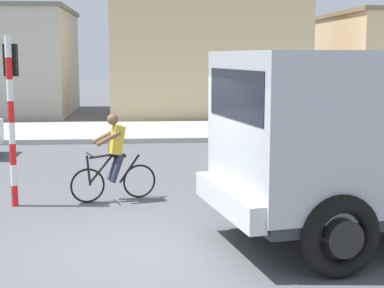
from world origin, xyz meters
name	(u,v)px	position (x,y,z in m)	size (l,w,h in m)	color
ground_plane	(143,251)	(0.00, 0.00, 0.00)	(120.00, 120.00, 0.00)	#56565B
sidewalk_far	(142,131)	(0.00, 13.17, 0.08)	(80.00, 5.00, 0.16)	#ADADA8
cyclist	(114,157)	(-0.54, 3.13, 0.86)	(1.66, 0.68, 1.72)	black
traffic_light_pole	(11,97)	(-2.42, 2.91, 2.07)	(0.24, 0.43, 3.20)	red
building_mid_block	(206,50)	(2.97, 18.62, 3.07)	(8.70, 5.30, 6.14)	#D1B284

